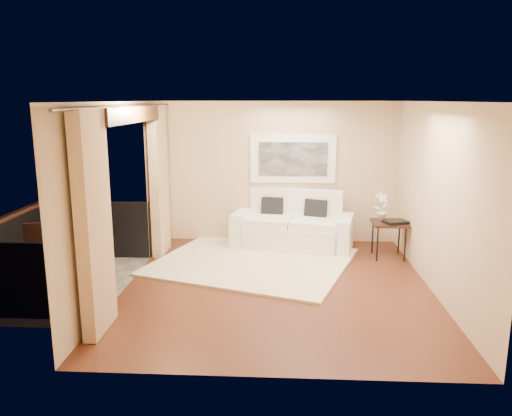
# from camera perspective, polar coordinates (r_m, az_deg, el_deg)

# --- Properties ---
(floor) EXTENTS (5.00, 5.00, 0.00)m
(floor) POSITION_cam_1_polar(r_m,az_deg,el_deg) (7.54, 2.44, -8.93)
(floor) COLOR #592B1A
(floor) RESTS_ON ground
(room_shell) EXTENTS (5.00, 6.40, 5.00)m
(room_shell) POSITION_cam_1_polar(r_m,az_deg,el_deg) (7.36, -14.47, 10.30)
(room_shell) COLOR white
(room_shell) RESTS_ON ground
(balcony) EXTENTS (1.81, 2.60, 1.17)m
(balcony) POSITION_cam_1_polar(r_m,az_deg,el_deg) (8.20, -21.49, -6.71)
(balcony) COLOR #605B56
(balcony) RESTS_ON ground
(curtains) EXTENTS (0.16, 4.80, 2.64)m
(curtains) POSITION_cam_1_polar(r_m,az_deg,el_deg) (7.48, -13.84, 1.22)
(curtains) COLOR tan
(curtains) RESTS_ON ground
(artwork) EXTENTS (1.62, 0.07, 0.92)m
(artwork) POSITION_cam_1_polar(r_m,az_deg,el_deg) (9.55, 4.25, 5.62)
(artwork) COLOR white
(artwork) RESTS_ON room_shell
(rug) EXTENTS (3.79, 3.54, 0.04)m
(rug) POSITION_cam_1_polar(r_m,az_deg,el_deg) (8.56, -0.39, -6.13)
(rug) COLOR #F9ECC8
(rug) RESTS_ON floor
(sofa) EXTENTS (2.34, 1.37, 1.05)m
(sofa) POSITION_cam_1_polar(r_m,az_deg,el_deg) (9.42, 4.26, -2.20)
(sofa) COLOR white
(sofa) RESTS_ON floor
(side_table) EXTENTS (0.59, 0.59, 0.64)m
(side_table) POSITION_cam_1_polar(r_m,az_deg,el_deg) (9.00, 15.00, -1.91)
(side_table) COLOR black
(side_table) RESTS_ON floor
(tray) EXTENTS (0.46, 0.40, 0.05)m
(tray) POSITION_cam_1_polar(r_m,az_deg,el_deg) (8.91, 15.66, -1.53)
(tray) COLOR black
(tray) RESTS_ON side_table
(orchid) EXTENTS (0.33, 0.29, 0.52)m
(orchid) POSITION_cam_1_polar(r_m,az_deg,el_deg) (9.04, 14.18, 0.26)
(orchid) COLOR white
(orchid) RESTS_ON side_table
(bistro_table) EXTENTS (0.75, 0.75, 0.69)m
(bistro_table) POSITION_cam_1_polar(r_m,az_deg,el_deg) (8.43, -19.92, -3.01)
(bistro_table) COLOR black
(bistro_table) RESTS_ON balcony
(balcony_chair_far) EXTENTS (0.48, 0.48, 0.96)m
(balcony_chair_far) POSITION_cam_1_polar(r_m,az_deg,el_deg) (8.51, -20.54, -3.31)
(balcony_chair_far) COLOR black
(balcony_chair_far) RESTS_ON balcony
(balcony_chair_near) EXTENTS (0.58, 0.58, 1.06)m
(balcony_chair_near) POSITION_cam_1_polar(r_m,az_deg,el_deg) (7.56, -23.24, -4.95)
(balcony_chair_near) COLOR black
(balcony_chair_near) RESTS_ON balcony
(ice_bucket) EXTENTS (0.18, 0.18, 0.20)m
(ice_bucket) POSITION_cam_1_polar(r_m,az_deg,el_deg) (8.49, -20.47, -1.66)
(ice_bucket) COLOR silver
(ice_bucket) RESTS_ON bistro_table
(candle) EXTENTS (0.06, 0.06, 0.07)m
(candle) POSITION_cam_1_polar(r_m,az_deg,el_deg) (8.51, -19.26, -1.99)
(candle) COLOR red
(candle) RESTS_ON bistro_table
(vase) EXTENTS (0.04, 0.04, 0.18)m
(vase) POSITION_cam_1_polar(r_m,az_deg,el_deg) (8.19, -20.86, -2.25)
(vase) COLOR white
(vase) RESTS_ON bistro_table
(glass_a) EXTENTS (0.06, 0.06, 0.12)m
(glass_a) POSITION_cam_1_polar(r_m,az_deg,el_deg) (8.23, -19.19, -2.28)
(glass_a) COLOR silver
(glass_a) RESTS_ON bistro_table
(glass_b) EXTENTS (0.06, 0.06, 0.12)m
(glass_b) POSITION_cam_1_polar(r_m,az_deg,el_deg) (8.35, -18.66, -2.04)
(glass_b) COLOR silver
(glass_b) RESTS_ON bistro_table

